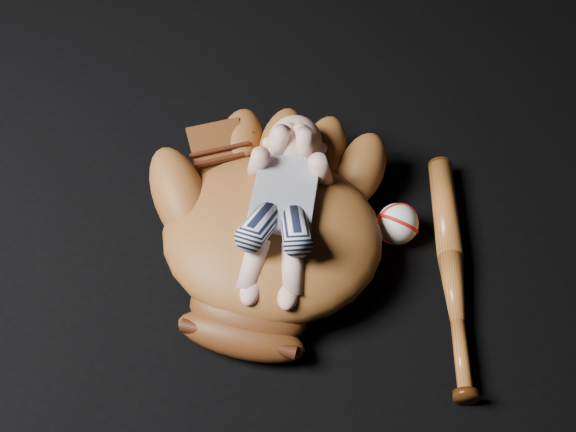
# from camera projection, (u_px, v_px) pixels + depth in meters

# --- Properties ---
(baseball_glove) EXTENTS (0.47, 0.54, 0.17)m
(baseball_glove) POSITION_uv_depth(u_px,v_px,m) (272.00, 228.00, 1.21)
(baseball_glove) COLOR brown
(baseball_glove) RESTS_ON ground
(newborn_baby) EXTENTS (0.22, 0.38, 0.15)m
(newborn_baby) POSITION_uv_depth(u_px,v_px,m) (282.00, 206.00, 1.17)
(newborn_baby) COLOR #E0A890
(newborn_baby) RESTS_ON baseball_glove
(baseball_bat) EXTENTS (0.16, 0.48, 0.04)m
(baseball_bat) POSITION_uv_depth(u_px,v_px,m) (452.00, 270.00, 1.23)
(baseball_bat) COLOR #A0531F
(baseball_bat) RESTS_ON ground
(baseball) EXTENTS (0.08, 0.08, 0.07)m
(baseball) POSITION_uv_depth(u_px,v_px,m) (398.00, 224.00, 1.27)
(baseball) COLOR white
(baseball) RESTS_ON ground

